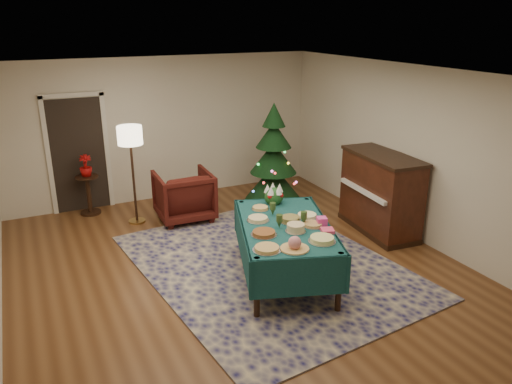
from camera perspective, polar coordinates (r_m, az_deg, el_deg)
name	(u,v)px	position (r m, az deg, el deg)	size (l,w,h in m)	color
room_shell	(239,181)	(6.51, -1.92, 1.30)	(7.00, 7.00, 7.00)	#593319
doorway	(78,152)	(9.47, -19.66, 4.36)	(1.08, 0.04, 2.16)	black
rug	(267,265)	(7.22, 1.26, -8.35)	(3.20, 4.20, 0.02)	#15144D
buffet_table	(285,235)	(6.66, 3.33, -4.93)	(1.77, 2.29, 0.79)	black
platter_0	(267,249)	(5.87, 1.25, -6.49)	(0.34, 0.34, 0.05)	silver
platter_1	(295,245)	(5.88, 4.44, -6.01)	(0.35, 0.35, 0.17)	silver
platter_2	(322,239)	(6.13, 7.55, -5.40)	(0.34, 0.34, 0.07)	silver
platter_3	(264,233)	(6.26, 0.91, -4.74)	(0.33, 0.33, 0.05)	silver
platter_4	(296,228)	(6.36, 4.56, -4.13)	(0.27, 0.27, 0.11)	silver
platter_5	(313,225)	(6.56, 6.53, -3.73)	(0.27, 0.27, 0.04)	silver
platter_6	(258,219)	(6.69, 0.23, -3.11)	(0.30, 0.30, 0.05)	silver
platter_7	(290,220)	(6.66, 3.94, -3.16)	(0.29, 0.29, 0.08)	silver
platter_8	(307,216)	(6.85, 5.85, -2.70)	(0.30, 0.30, 0.04)	silver
platter_9	(260,208)	(7.07, 0.49, -1.86)	(0.25, 0.25, 0.04)	silver
goblet_0	(273,209)	(6.84, 1.93, -1.92)	(0.08, 0.08, 0.18)	#2D471E
goblet_1	(304,218)	(6.56, 5.48, -2.96)	(0.08, 0.08, 0.18)	#2D471E
goblet_2	(279,221)	(6.45, 2.69, -3.32)	(0.08, 0.08, 0.18)	#2D471E
napkin_stack	(327,231)	(6.41, 8.16, -4.38)	(0.16, 0.16, 0.04)	#F04269
gift_box	(322,221)	(6.61, 7.52, -3.32)	(0.13, 0.13, 0.10)	#EA419D
centerpiece	(274,195)	(7.27, 2.05, -0.29)	(0.28, 0.28, 0.33)	#1E4C1E
armchair	(184,193)	(8.73, -8.24, -0.15)	(0.93, 0.87, 0.95)	#43130E
floor_lamp	(130,141)	(8.49, -14.17, 5.63)	(0.41, 0.41, 1.69)	#A57F3F
side_table	(89,195)	(9.42, -18.55, -0.38)	(0.40, 0.40, 0.71)	black
potted_plant	(86,170)	(9.27, -18.86, 2.37)	(0.21, 0.38, 0.21)	#AF0C0C
christmas_tree	(273,160)	(9.25, 2.00, 3.69)	(1.29, 1.29, 1.93)	black
piano	(380,194)	(8.37, 14.03, -0.23)	(0.83, 1.57, 1.31)	black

